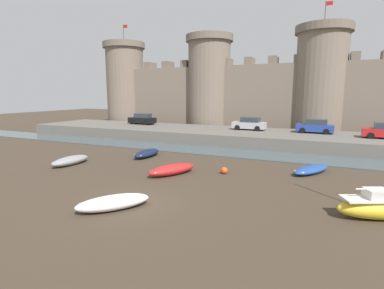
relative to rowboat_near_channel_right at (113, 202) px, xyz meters
The scene contains 13 objects.
ground_plane 1.32m from the rowboat_near_channel_right, 74.46° to the left, with size 160.00×160.00×0.00m, color #423528.
water_channel 16.94m from the rowboat_near_channel_right, 88.86° to the left, with size 80.00×4.50×0.10m, color #47565B.
quay_road 24.19m from the rowboat_near_channel_right, 89.20° to the left, with size 60.80×10.00×1.40m, color #666059.
castle 33.97m from the rowboat_near_channel_right, 89.42° to the left, with size 56.14×7.34×17.85m.
rowboat_near_channel_right is the anchor object (origin of this frame).
rowboat_foreground_left 13.08m from the rowboat_near_channel_right, 115.48° to the left, with size 1.41×3.66×0.69m.
rowboat_midflat_left 11.65m from the rowboat_near_channel_right, 146.62° to the left, with size 1.44×3.69×0.73m.
rowboat_midflat_right 14.92m from the rowboat_near_channel_right, 53.25° to the left, with size 3.04×4.14×0.57m.
rowboat_foreground_centre 7.23m from the rowboat_near_channel_right, 93.46° to the left, with size 2.98×4.14×0.79m.
mooring_buoy_off_centre 9.54m from the rowboat_near_channel_right, 71.57° to the left, with size 0.52×0.52×0.52m, color #E04C1E.
car_quay_east 25.71m from the rowboat_near_channel_right, 88.30° to the left, with size 4.15×1.97×1.62m.
car_quay_west 27.22m from the rowboat_near_channel_right, 71.76° to the left, with size 4.15×1.97×1.62m.
car_quay_centre_west 30.48m from the rowboat_near_channel_right, 121.03° to the left, with size 4.15×1.97×1.62m.
Camera 1 is at (9.53, -12.94, 5.92)m, focal length 28.00 mm.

